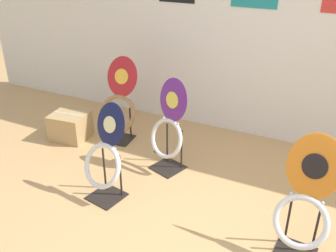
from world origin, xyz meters
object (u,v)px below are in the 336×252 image
at_px(toilet_seat_display_navy_moon, 105,158).
at_px(toilet_seat_display_crimson_swirl, 119,104).
at_px(toilet_seat_display_orange_sun, 305,206).
at_px(toilet_seat_display_purple_note, 169,128).
at_px(storage_box, 70,126).

relative_size(toilet_seat_display_navy_moon, toilet_seat_display_crimson_swirl, 0.93).
distance_m(toilet_seat_display_navy_moon, toilet_seat_display_crimson_swirl, 1.07).
bearing_deg(toilet_seat_display_orange_sun, toilet_seat_display_purple_note, 155.80).
bearing_deg(toilet_seat_display_navy_moon, storage_box, 144.02).
relative_size(toilet_seat_display_orange_sun, toilet_seat_display_crimson_swirl, 0.97).
bearing_deg(storage_box, toilet_seat_display_navy_moon, -35.98).
bearing_deg(storage_box, toilet_seat_display_orange_sun, -14.33).
height_order(toilet_seat_display_navy_moon, toilet_seat_display_crimson_swirl, toilet_seat_display_crimson_swirl).
height_order(toilet_seat_display_navy_moon, toilet_seat_display_purple_note, toilet_seat_display_purple_note).
distance_m(toilet_seat_display_navy_moon, storage_box, 1.25).
bearing_deg(toilet_seat_display_crimson_swirl, toilet_seat_display_orange_sun, -23.45).
xyz_separation_m(toilet_seat_display_navy_moon, storage_box, (-1.00, 0.72, -0.24)).
relative_size(toilet_seat_display_navy_moon, storage_box, 2.00).
relative_size(toilet_seat_display_orange_sun, storage_box, 2.10).
distance_m(toilet_seat_display_crimson_swirl, toilet_seat_display_purple_note, 0.82).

